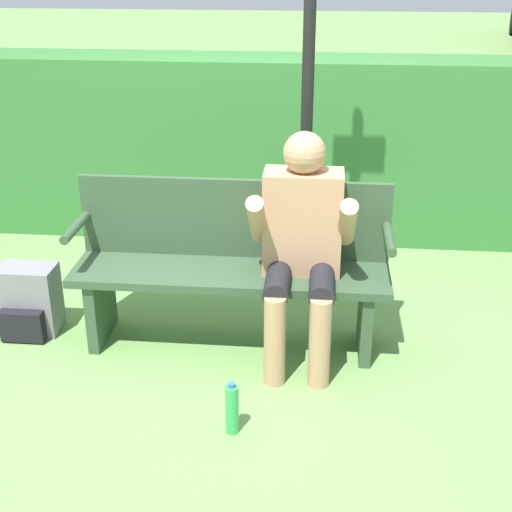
{
  "coord_description": "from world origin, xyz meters",
  "views": [
    {
      "loc": [
        0.47,
        -3.45,
        2.1
      ],
      "look_at": [
        0.15,
        -0.1,
        0.59
      ],
      "focal_mm": 50.0,
      "sensor_mm": 36.0,
      "label": 1
    }
  ],
  "objects_px": {
    "park_bench": "(232,263)",
    "water_bottle": "(232,409)",
    "person_seated": "(302,238)",
    "backpack": "(29,302)",
    "signpost": "(309,44)"
  },
  "relations": [
    {
      "from": "park_bench",
      "to": "water_bottle",
      "type": "relative_size",
      "value": 6.44
    },
    {
      "from": "person_seated",
      "to": "backpack",
      "type": "distance_m",
      "value": 1.63
    },
    {
      "from": "park_bench",
      "to": "water_bottle",
      "type": "bearing_deg",
      "value": -82.97
    },
    {
      "from": "person_seated",
      "to": "water_bottle",
      "type": "bearing_deg",
      "value": -110.7
    },
    {
      "from": "backpack",
      "to": "water_bottle",
      "type": "height_order",
      "value": "backpack"
    },
    {
      "from": "park_bench",
      "to": "backpack",
      "type": "distance_m",
      "value": 1.21
    },
    {
      "from": "backpack",
      "to": "park_bench",
      "type": "bearing_deg",
      "value": 1.73
    },
    {
      "from": "water_bottle",
      "to": "signpost",
      "type": "xyz_separation_m",
      "value": [
        0.27,
        1.41,
        1.43
      ]
    },
    {
      "from": "signpost",
      "to": "person_seated",
      "type": "bearing_deg",
      "value": -89.38
    },
    {
      "from": "person_seated",
      "to": "water_bottle",
      "type": "xyz_separation_m",
      "value": [
        -0.28,
        -0.73,
        -0.55
      ]
    },
    {
      "from": "park_bench",
      "to": "water_bottle",
      "type": "distance_m",
      "value": 0.92
    },
    {
      "from": "backpack",
      "to": "water_bottle",
      "type": "xyz_separation_m",
      "value": [
        1.28,
        -0.81,
        -0.06
      ]
    },
    {
      "from": "person_seated",
      "to": "backpack",
      "type": "xyz_separation_m",
      "value": [
        -1.56,
        0.08,
        -0.49
      ]
    },
    {
      "from": "backpack",
      "to": "signpost",
      "type": "relative_size",
      "value": 0.14
    },
    {
      "from": "backpack",
      "to": "signpost",
      "type": "xyz_separation_m",
      "value": [
        1.55,
        0.59,
        1.37
      ]
    }
  ]
}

